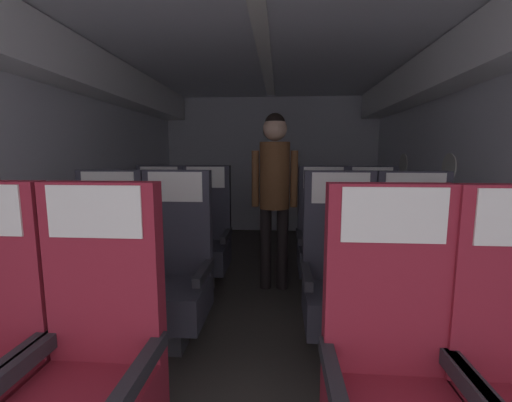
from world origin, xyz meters
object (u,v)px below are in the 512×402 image
at_px(seat_b_right_aisle, 415,282).
at_px(seat_b_right_window, 340,280).
at_px(seat_c_left_aisle, 205,239).
at_px(seat_c_right_window, 323,241).
at_px(seat_b_left_window, 107,274).
at_px(seat_b_left_aisle, 174,275).
at_px(seat_a_right_window, 393,382).
at_px(seat_c_right_aisle, 372,242).
at_px(seat_c_left_window, 158,238).
at_px(flight_attendant, 275,182).
at_px(seat_a_left_aisle, 92,369).

distance_m(seat_b_right_aisle, seat_b_right_window, 0.46).
bearing_deg(seat_c_left_aisle, seat_c_right_window, 0.59).
xyz_separation_m(seat_b_right_aisle, seat_b_right_window, (-0.46, 0.01, 0.00)).
height_order(seat_b_left_window, seat_b_left_aisle, same).
height_order(seat_b_right_aisle, seat_b_right_window, same).
bearing_deg(seat_a_right_window, seat_b_right_aisle, 65.12).
bearing_deg(seat_b_right_window, seat_c_right_aisle, 64.72).
bearing_deg(seat_c_left_window, seat_c_left_aisle, 1.57).
bearing_deg(seat_c_left_aisle, seat_a_right_window, -60.09).
distance_m(seat_b_left_aisle, seat_b_right_aisle, 1.55).
bearing_deg(seat_b_left_aisle, flight_attendant, 57.63).
bearing_deg(seat_a_right_window, seat_c_left_window, 129.09).
bearing_deg(seat_c_left_window, flight_attendant, 3.54).
bearing_deg(seat_b_right_aisle, seat_b_left_aisle, 179.44).
height_order(seat_c_left_aisle, flight_attendant, flight_attendant).
bearing_deg(seat_c_left_aisle, seat_b_right_aisle, -32.07).
bearing_deg(seat_b_right_aisle, seat_b_right_window, 178.75).
xyz_separation_m(seat_b_left_aisle, seat_c_left_window, (-0.46, 0.95, 0.00)).
bearing_deg(seat_c_right_aisle, seat_a_left_aisle, -128.35).
bearing_deg(seat_c_left_window, seat_b_left_aisle, -64.02).
bearing_deg(seat_c_right_aisle, seat_b_left_aisle, -148.14).
relative_size(seat_a_right_window, seat_b_left_window, 1.00).
bearing_deg(seat_b_right_window, seat_a_right_window, -89.06).
relative_size(seat_a_right_window, flight_attendant, 0.71).
bearing_deg(seat_b_right_aisle, seat_c_right_aisle, 90.41).
bearing_deg(seat_c_right_window, seat_a_right_window, -89.93).
relative_size(seat_b_right_aisle, seat_c_left_aisle, 1.00).
height_order(seat_a_right_window, seat_b_right_window, same).
relative_size(seat_b_left_aisle, seat_b_right_window, 1.00).
xyz_separation_m(seat_a_left_aisle, flight_attendant, (0.64, 2.01, 0.54)).
relative_size(seat_a_right_window, seat_c_right_aisle, 1.00).
xyz_separation_m(seat_a_left_aisle, seat_b_right_window, (1.08, 0.98, 0.00)).
distance_m(seat_a_left_aisle, seat_c_left_window, 1.99).
xyz_separation_m(seat_c_left_aisle, seat_c_right_aisle, (1.56, -0.01, 0.00)).
height_order(seat_c_left_window, seat_c_left_aisle, same).
height_order(seat_b_right_window, seat_c_left_window, same).
xyz_separation_m(seat_b_right_aisle, seat_c_left_aisle, (-1.56, 0.98, 0.00)).
relative_size(seat_a_right_window, seat_b_right_window, 1.00).
relative_size(seat_a_left_aisle, seat_b_right_aisle, 1.00).
xyz_separation_m(seat_b_right_window, flight_attendant, (-0.44, 1.03, 0.54)).
height_order(seat_a_right_window, seat_c_left_window, same).
height_order(seat_a_left_aisle, seat_b_left_window, same).
distance_m(seat_b_left_aisle, seat_c_right_aisle, 1.82).
xyz_separation_m(seat_a_left_aisle, seat_a_right_window, (1.10, 0.01, 0.00)).
xyz_separation_m(seat_a_right_window, seat_b_left_window, (-1.57, 0.97, 0.00)).
bearing_deg(seat_c_right_window, seat_b_right_aisle, -65.63).
relative_size(seat_b_left_aisle, seat_b_right_aisle, 1.00).
relative_size(seat_a_left_aisle, seat_c_right_aisle, 1.00).
height_order(seat_b_right_aisle, flight_attendant, flight_attendant).
height_order(seat_a_left_aisle, flight_attendant, flight_attendant).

